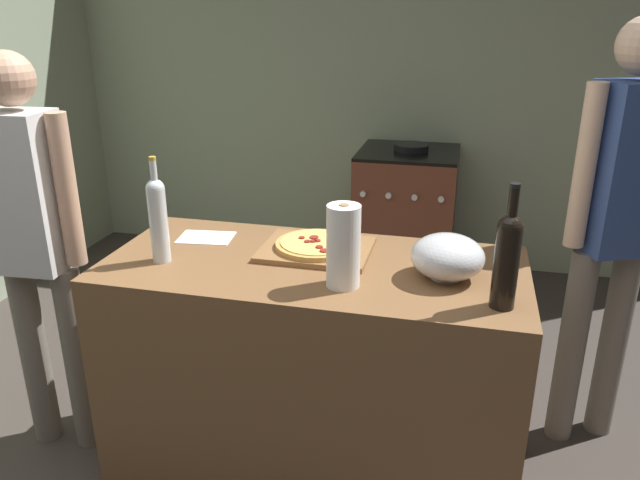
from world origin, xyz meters
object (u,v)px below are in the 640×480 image
Objects in this scene: wine_bottle_amber at (158,217)px; stove at (405,216)px; pizza at (316,244)px; wine_bottle_green at (507,256)px; paper_towel_roll at (343,246)px; person_in_red at (616,213)px; person_in_stripes at (35,236)px; mixing_bowl at (447,257)px.

stove is at bearing 72.02° from wine_bottle_amber.
pizza is 0.73m from wine_bottle_green.
paper_towel_roll is 1.14m from person_in_red.
wine_bottle_green is (0.50, -0.03, 0.03)m from paper_towel_roll.
stove is 1.81m from person_in_red.
person_in_stripes is (-1.06, -0.18, 0.00)m from pizza.
wine_bottle_amber is (-0.67, 0.05, 0.03)m from paper_towel_roll.
pizza is at bearing 9.61° from person_in_stripes.
pizza reaches higher than stove.
wine_bottle_amber is at bearing 175.82° from paper_towel_roll.
paper_towel_roll is at bearing -4.18° from wine_bottle_amber.
person_in_stripes is (-1.72, 0.12, -0.13)m from wine_bottle_green.
person_in_red reaches higher than stove.
stove is (0.67, 2.05, -0.62)m from wine_bottle_amber.
wine_bottle_green is 1.72m from person_in_stripes.
wine_bottle_green is 0.81m from person_in_red.
mixing_bowl is 1.00m from wine_bottle_amber.
mixing_bowl is at bearing 2.21° from person_in_stripes.
pizza is 0.80× the size of wine_bottle_amber.
paper_towel_roll is (-0.32, -0.14, 0.06)m from mixing_bowl.
person_in_stripes reaches higher than stove.
wine_bottle_green is 2.28m from stove.
wine_bottle_green reaches higher than mixing_bowl.
paper_towel_roll is 0.73× the size of wine_bottle_amber.
person_in_stripes is at bearing 176.64° from wine_bottle_amber.
paper_towel_roll is 0.67m from wine_bottle_amber.
wine_bottle_amber is 0.22× the size of person_in_red.
stove is (-0.01, 2.10, -0.59)m from paper_towel_roll.
paper_towel_roll is (0.15, -0.26, 0.11)m from pizza.
paper_towel_roll reaches higher than mixing_bowl.
mixing_bowl is 0.14× the size of person_in_red.
person_in_red is at bearing 14.86° from person_in_stripes.
wine_bottle_green is at bearing -24.34° from pizza.
person_in_stripes is at bearing -165.14° from person_in_red.
wine_bottle_amber reaches higher than stove.
mixing_bowl is at bearing 134.93° from wine_bottle_green.
person_in_red is (2.15, 0.57, 0.08)m from person_in_stripes.
person_in_stripes is (-1.54, -0.06, -0.04)m from mixing_bowl.
wine_bottle_amber is 0.98× the size of wine_bottle_green.
person_in_stripes is 2.23m from person_in_red.
person_in_stripes is at bearing 176.19° from paper_towel_roll.
wine_bottle_amber is 0.24× the size of person_in_stripes.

